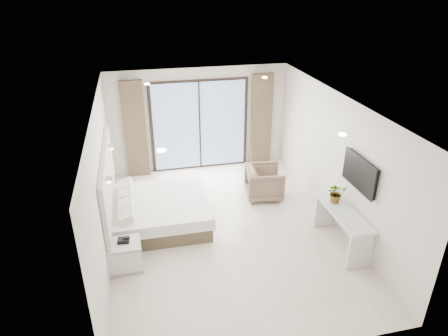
{
  "coord_description": "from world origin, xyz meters",
  "views": [
    {
      "loc": [
        -1.56,
        -6.67,
        4.77
      ],
      "look_at": [
        0.05,
        0.4,
        1.23
      ],
      "focal_mm": 32.0,
      "sensor_mm": 36.0,
      "label": 1
    }
  ],
  "objects_px": {
    "bed": "(159,211)",
    "console_desk": "(343,221)",
    "nightstand": "(125,255)",
    "armchair": "(264,181)"
  },
  "relations": [
    {
      "from": "bed",
      "to": "console_desk",
      "type": "xyz_separation_m",
      "value": [
        3.36,
        -1.53,
        0.27
      ]
    },
    {
      "from": "nightstand",
      "to": "armchair",
      "type": "bearing_deg",
      "value": 29.53
    },
    {
      "from": "bed",
      "to": "armchair",
      "type": "relative_size",
      "value": 2.38
    },
    {
      "from": "nightstand",
      "to": "armchair",
      "type": "xyz_separation_m",
      "value": [
        3.2,
        1.89,
        0.15
      ]
    },
    {
      "from": "bed",
      "to": "console_desk",
      "type": "height_order",
      "value": "console_desk"
    },
    {
      "from": "bed",
      "to": "armchair",
      "type": "height_order",
      "value": "armchair"
    },
    {
      "from": "nightstand",
      "to": "bed",
      "type": "bearing_deg",
      "value": 60.58
    },
    {
      "from": "armchair",
      "to": "bed",
      "type": "bearing_deg",
      "value": 110.87
    },
    {
      "from": "nightstand",
      "to": "console_desk",
      "type": "relative_size",
      "value": 0.39
    },
    {
      "from": "console_desk",
      "to": "armchair",
      "type": "bearing_deg",
      "value": 111.94
    }
  ]
}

